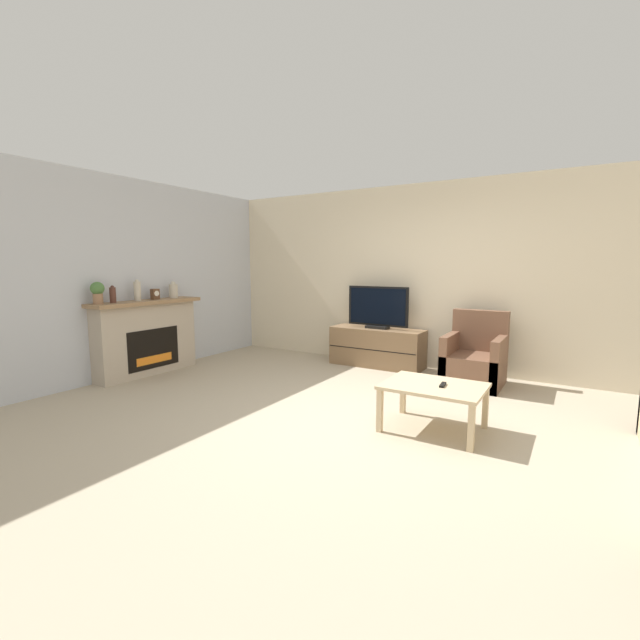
{
  "coord_description": "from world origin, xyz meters",
  "views": [
    {
      "loc": [
        1.83,
        -3.7,
        1.54
      ],
      "look_at": [
        -0.92,
        0.78,
        0.85
      ],
      "focal_mm": 24.0,
      "sensor_mm": 36.0,
      "label": 1
    }
  ],
  "objects_px": {
    "potted_plant": "(97,291)",
    "remote": "(443,385)",
    "fireplace": "(147,337)",
    "armchair": "(475,361)",
    "mantel_vase_right": "(173,290)",
    "mantel_clock": "(155,294)",
    "coffee_table": "(434,390)",
    "mantel_vase_left": "(113,295)",
    "tv": "(378,309)",
    "tv_stand": "(377,347)",
    "mantel_vase_centre_left": "(137,291)"
  },
  "relations": [
    {
      "from": "mantel_vase_left",
      "to": "coffee_table",
      "type": "distance_m",
      "value": 4.14
    },
    {
      "from": "mantel_vase_right",
      "to": "tv",
      "type": "height_order",
      "value": "mantel_vase_right"
    },
    {
      "from": "mantel_clock",
      "to": "tv",
      "type": "bearing_deg",
      "value": 37.61
    },
    {
      "from": "mantel_clock",
      "to": "remote",
      "type": "relative_size",
      "value": 0.98
    },
    {
      "from": "mantel_vase_right",
      "to": "mantel_vase_centre_left",
      "type": "bearing_deg",
      "value": -90.0
    },
    {
      "from": "mantel_vase_left",
      "to": "mantel_clock",
      "type": "height_order",
      "value": "mantel_vase_left"
    },
    {
      "from": "fireplace",
      "to": "coffee_table",
      "type": "bearing_deg",
      "value": 0.83
    },
    {
      "from": "mantel_vase_right",
      "to": "tv_stand",
      "type": "height_order",
      "value": "mantel_vase_right"
    },
    {
      "from": "mantel_vase_left",
      "to": "armchair",
      "type": "xyz_separation_m",
      "value": [
        4.02,
        2.34,
        -0.85
      ]
    },
    {
      "from": "tv",
      "to": "coffee_table",
      "type": "height_order",
      "value": "tv"
    },
    {
      "from": "mantel_vase_left",
      "to": "coffee_table",
      "type": "height_order",
      "value": "mantel_vase_left"
    },
    {
      "from": "potted_plant",
      "to": "remote",
      "type": "height_order",
      "value": "potted_plant"
    },
    {
      "from": "mantel_vase_right",
      "to": "potted_plant",
      "type": "distance_m",
      "value": 1.16
    },
    {
      "from": "potted_plant",
      "to": "mantel_vase_centre_left",
      "type": "bearing_deg",
      "value": 90.0
    },
    {
      "from": "mantel_vase_right",
      "to": "remote",
      "type": "relative_size",
      "value": 1.6
    },
    {
      "from": "fireplace",
      "to": "armchair",
      "type": "bearing_deg",
      "value": 24.72
    },
    {
      "from": "mantel_vase_left",
      "to": "tv_stand",
      "type": "relative_size",
      "value": 0.16
    },
    {
      "from": "mantel_vase_left",
      "to": "mantel_vase_right",
      "type": "bearing_deg",
      "value": 90.0
    },
    {
      "from": "mantel_vase_left",
      "to": "remote",
      "type": "bearing_deg",
      "value": 7.45
    },
    {
      "from": "mantel_vase_left",
      "to": "tv",
      "type": "relative_size",
      "value": 0.24
    },
    {
      "from": "armchair",
      "to": "mantel_clock",
      "type": "bearing_deg",
      "value": -157.08
    },
    {
      "from": "fireplace",
      "to": "potted_plant",
      "type": "xyz_separation_m",
      "value": [
        0.02,
        -0.68,
        0.67
      ]
    },
    {
      "from": "mantel_vase_left",
      "to": "mantel_clock",
      "type": "xyz_separation_m",
      "value": [
        0.0,
        0.64,
        -0.03
      ]
    },
    {
      "from": "potted_plant",
      "to": "coffee_table",
      "type": "relative_size",
      "value": 0.31
    },
    {
      "from": "mantel_clock",
      "to": "tv",
      "type": "height_order",
      "value": "tv"
    },
    {
      "from": "mantel_vase_right",
      "to": "potted_plant",
      "type": "bearing_deg",
      "value": -90.0
    },
    {
      "from": "mantel_vase_left",
      "to": "remote",
      "type": "height_order",
      "value": "mantel_vase_left"
    },
    {
      "from": "coffee_table",
      "to": "remote",
      "type": "distance_m",
      "value": 0.1
    },
    {
      "from": "mantel_vase_right",
      "to": "coffee_table",
      "type": "height_order",
      "value": "mantel_vase_right"
    },
    {
      "from": "mantel_vase_left",
      "to": "fireplace",
      "type": "bearing_deg",
      "value": 91.99
    },
    {
      "from": "fireplace",
      "to": "remote",
      "type": "bearing_deg",
      "value": 0.81
    },
    {
      "from": "mantel_vase_left",
      "to": "mantel_clock",
      "type": "distance_m",
      "value": 0.64
    },
    {
      "from": "mantel_clock",
      "to": "potted_plant",
      "type": "distance_m",
      "value": 0.84
    },
    {
      "from": "tv_stand",
      "to": "coffee_table",
      "type": "relative_size",
      "value": 1.58
    },
    {
      "from": "fireplace",
      "to": "mantel_vase_right",
      "type": "distance_m",
      "value": 0.79
    },
    {
      "from": "mantel_vase_left",
      "to": "mantel_clock",
      "type": "relative_size",
      "value": 1.51
    },
    {
      "from": "mantel_vase_left",
      "to": "coffee_table",
      "type": "relative_size",
      "value": 0.25
    },
    {
      "from": "mantel_clock",
      "to": "tv",
      "type": "relative_size",
      "value": 0.16
    },
    {
      "from": "mantel_vase_left",
      "to": "armchair",
      "type": "distance_m",
      "value": 4.73
    },
    {
      "from": "fireplace",
      "to": "potted_plant",
      "type": "height_order",
      "value": "potted_plant"
    },
    {
      "from": "mantel_vase_right",
      "to": "tv_stand",
      "type": "relative_size",
      "value": 0.17
    },
    {
      "from": "mantel_clock",
      "to": "tv_stand",
      "type": "relative_size",
      "value": 0.11
    },
    {
      "from": "fireplace",
      "to": "armchair",
      "type": "distance_m",
      "value": 4.45
    },
    {
      "from": "remote",
      "to": "fireplace",
      "type": "bearing_deg",
      "value": 175.56
    },
    {
      "from": "mantel_vase_centre_left",
      "to": "tv_stand",
      "type": "distance_m",
      "value": 3.51
    },
    {
      "from": "mantel_clock",
      "to": "tv",
      "type": "distance_m",
      "value": 3.22
    },
    {
      "from": "armchair",
      "to": "remote",
      "type": "bearing_deg",
      "value": -87.17
    },
    {
      "from": "tv",
      "to": "remote",
      "type": "relative_size",
      "value": 6.26
    },
    {
      "from": "tv",
      "to": "tv_stand",
      "type": "bearing_deg",
      "value": 90.0
    },
    {
      "from": "armchair",
      "to": "remote",
      "type": "distance_m",
      "value": 1.81
    }
  ]
}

